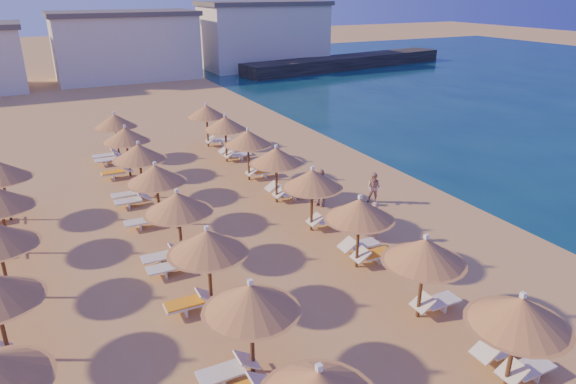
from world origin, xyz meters
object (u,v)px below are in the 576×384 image
beachgoer_a (373,222)px  parasol_row_west (191,222)px  parasol_row_east (334,194)px  beachgoer_b (374,188)px  beachgoer_c (321,187)px  jetty (347,62)px

beachgoer_a → parasol_row_west: bearing=-75.4°
parasol_row_east → beachgoer_b: size_ratio=21.90×
beachgoer_b → beachgoer_c: size_ratio=0.85×
jetty → parasol_row_west: size_ratio=0.89×
parasol_row_west → beachgoer_b: (9.74, 2.96, -1.53)m
parasol_row_west → beachgoer_a: size_ratio=19.73×
jetty → beachgoer_c: size_ratio=16.45×
parasol_row_west → beachgoer_c: 8.44m
jetty → parasol_row_west: 52.83m
parasol_row_east → beachgoer_c: bearing=66.5°
parasol_row_west → beachgoer_a: parasol_row_west is taller
beachgoer_b → beachgoer_a: 3.97m
parasol_row_east → beachgoer_a: 2.29m
parasol_row_east → beachgoer_a: size_ratio=19.73×
beachgoer_c → beachgoer_a: beachgoer_c is taller
jetty → parasol_row_west: (-32.85, -41.35, 1.55)m
jetty → beachgoer_a: 48.77m
parasol_row_east → parasol_row_west: (-5.64, 0.00, 0.00)m
beachgoer_c → beachgoer_a: bearing=-28.0°
beachgoer_a → beachgoer_b: bearing=160.5°
parasol_row_west → beachgoer_b: 10.29m
parasol_row_east → parasol_row_west: same height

